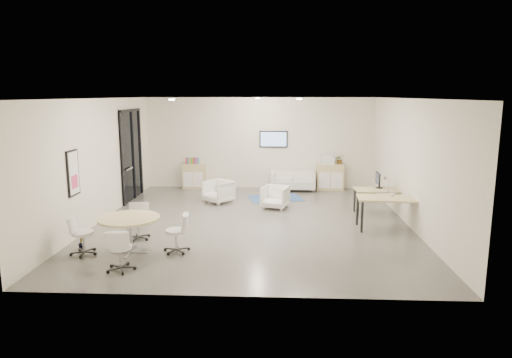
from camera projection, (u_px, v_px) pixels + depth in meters
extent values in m
cube|color=#52504B|center=(252.00, 237.00, 12.04)|extent=(8.00, 9.00, 0.80)
cube|color=white|center=(252.00, 82.00, 11.31)|extent=(8.00, 9.00, 0.80)
cube|color=silver|center=(260.00, 142.00, 16.49)|extent=(8.00, 0.80, 3.20)
cube|color=silver|center=(234.00, 209.00, 6.87)|extent=(8.00, 0.80, 3.20)
cube|color=silver|center=(84.00, 161.00, 11.89)|extent=(0.80, 9.00, 3.20)
cube|color=silver|center=(427.00, 163.00, 11.47)|extent=(0.80, 9.00, 3.20)
cube|color=black|center=(131.00, 155.00, 14.35)|extent=(0.02, 1.90, 2.85)
cube|color=black|center=(130.00, 110.00, 14.10)|extent=(0.06, 1.90, 0.08)
cube|color=black|center=(122.00, 159.00, 13.46)|extent=(0.06, 0.08, 2.85)
cube|color=black|center=(141.00, 151.00, 15.25)|extent=(0.06, 0.08, 2.85)
cube|color=black|center=(133.00, 154.00, 14.50)|extent=(0.06, 0.07, 2.85)
cube|color=#B2B2B7|center=(129.00, 169.00, 13.98)|extent=(0.04, 0.60, 0.05)
cube|color=black|center=(73.00, 173.00, 10.30)|extent=(0.04, 0.54, 1.04)
cube|color=white|center=(74.00, 173.00, 10.30)|extent=(0.01, 0.46, 0.96)
cube|color=#D73E71|center=(75.00, 182.00, 10.34)|extent=(0.01, 0.32, 0.30)
cube|color=black|center=(274.00, 139.00, 16.01)|extent=(0.98, 0.05, 0.58)
cube|color=#86ABE8|center=(274.00, 139.00, 15.99)|extent=(0.90, 0.01, 0.50)
cylinder|color=#FFEAC6|center=(172.00, 100.00, 10.49)|extent=(0.14, 0.14, 0.03)
cylinder|color=#FFEAC6|center=(299.00, 99.00, 11.83)|extent=(0.14, 0.14, 0.03)
cylinder|color=#FFEAC6|center=(257.00, 98.00, 14.34)|extent=(0.14, 0.14, 0.03)
cube|color=tan|center=(194.00, 176.00, 16.20)|extent=(0.78, 0.39, 0.88)
cube|color=white|center=(188.00, 180.00, 16.02)|extent=(0.33, 0.02, 0.53)
cube|color=white|center=(198.00, 180.00, 16.01)|extent=(0.33, 0.02, 0.53)
cube|color=tan|center=(330.00, 177.00, 15.95)|extent=(0.92, 0.43, 0.92)
cube|color=white|center=(325.00, 181.00, 15.76)|extent=(0.38, 0.02, 0.55)
cube|color=white|center=(337.00, 181.00, 15.74)|extent=(0.38, 0.02, 0.55)
cube|color=red|center=(187.00, 161.00, 16.11)|extent=(0.04, 0.14, 0.22)
cube|color=#337FCC|center=(188.00, 161.00, 16.11)|extent=(0.04, 0.14, 0.22)
cube|color=gold|center=(190.00, 161.00, 16.10)|extent=(0.04, 0.14, 0.22)
cube|color=#4CB24C|center=(192.00, 161.00, 16.10)|extent=(0.04, 0.14, 0.22)
cube|color=#CC6619|center=(193.00, 161.00, 16.10)|extent=(0.04, 0.14, 0.22)
cube|color=purple|center=(195.00, 161.00, 16.10)|extent=(0.04, 0.14, 0.22)
cube|color=#E54C7F|center=(197.00, 161.00, 16.09)|extent=(0.04, 0.14, 0.22)
cube|color=teal|center=(198.00, 161.00, 16.09)|extent=(0.04, 0.14, 0.22)
cube|color=white|center=(328.00, 160.00, 15.85)|extent=(0.45, 0.38, 0.26)
cube|color=white|center=(328.00, 156.00, 15.82)|extent=(0.34, 0.28, 0.06)
cube|color=silver|center=(293.00, 184.00, 15.87)|extent=(1.54, 0.78, 0.29)
cube|color=silver|center=(293.00, 174.00, 16.11)|extent=(1.53, 0.19, 0.29)
cube|color=silver|center=(273.00, 179.00, 15.88)|extent=(0.14, 0.77, 0.57)
cube|color=silver|center=(313.00, 180.00, 15.81)|extent=(0.14, 0.77, 0.57)
cube|color=#2E4C8F|center=(275.00, 198.00, 14.68)|extent=(1.88, 1.48, 0.01)
imported|color=silver|center=(218.00, 190.00, 14.06)|extent=(1.02, 1.01, 0.76)
imported|color=silver|center=(275.00, 196.00, 13.36)|extent=(0.87, 0.84, 0.73)
cube|color=tan|center=(380.00, 190.00, 12.58)|extent=(1.43, 0.79, 0.04)
cube|color=black|center=(358.00, 205.00, 12.39)|extent=(0.05, 0.05, 0.68)
cube|color=black|center=(406.00, 205.00, 12.33)|extent=(0.05, 0.05, 0.68)
cube|color=black|center=(355.00, 200.00, 12.97)|extent=(0.05, 0.05, 0.68)
cube|color=black|center=(400.00, 200.00, 12.91)|extent=(0.05, 0.05, 0.68)
cube|color=tan|center=(389.00, 198.00, 11.22)|extent=(1.58, 0.88, 0.04)
cube|color=black|center=(362.00, 217.00, 11.00)|extent=(0.05, 0.05, 0.75)
cube|color=black|center=(422.00, 218.00, 10.94)|extent=(0.05, 0.05, 0.75)
cube|color=black|center=(357.00, 210.00, 11.65)|extent=(0.05, 0.05, 0.75)
cube|color=black|center=(414.00, 211.00, 11.58)|extent=(0.05, 0.05, 0.75)
cylinder|color=black|center=(379.00, 188.00, 12.73)|extent=(0.20, 0.20, 0.02)
cube|color=black|center=(379.00, 183.00, 12.70)|extent=(0.04, 0.03, 0.24)
cube|color=black|center=(378.00, 178.00, 12.68)|extent=(0.03, 0.50, 0.32)
cylinder|color=tan|center=(129.00, 218.00, 9.49)|extent=(1.28, 1.28, 0.04)
cylinder|color=#B2B2B7|center=(130.00, 236.00, 9.56)|extent=(0.10, 0.10, 0.74)
cube|color=#B2B2B7|center=(131.00, 252.00, 9.62)|extent=(0.75, 0.06, 0.03)
cube|color=#B2B2B7|center=(131.00, 252.00, 9.62)|extent=(0.06, 0.75, 0.03)
imported|color=#3F7F3F|center=(340.00, 160.00, 15.81)|extent=(0.32, 0.35, 0.26)
imported|color=#3F7F3F|center=(82.00, 246.00, 9.87)|extent=(0.22, 0.30, 0.12)
imported|color=white|center=(393.00, 194.00, 11.36)|extent=(0.11, 0.09, 0.11)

